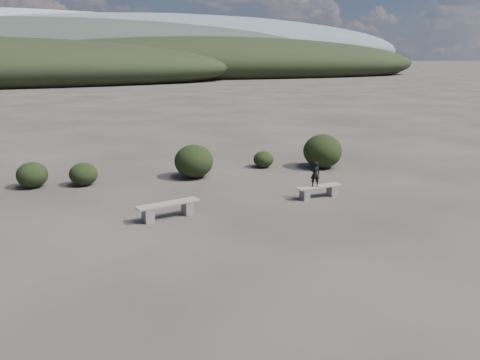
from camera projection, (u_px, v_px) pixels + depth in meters
name	position (u px, v px, depth m)	size (l,w,h in m)	color
ground	(315.00, 252.00, 11.91)	(1200.00, 1200.00, 0.00)	#302B26
bench_left	(168.00, 209.00, 14.32)	(2.02, 0.80, 0.49)	slate
bench_right	(319.00, 190.00, 16.45)	(1.75, 0.49, 0.43)	slate
seated_person	(315.00, 174.00, 16.22)	(0.32, 0.21, 0.89)	black
shrub_a	(83.00, 174.00, 18.02)	(1.07, 1.07, 0.88)	black
shrub_b	(194.00, 161.00, 19.13)	(1.59, 1.59, 1.36)	black
shrub_c	(264.00, 159.00, 21.00)	(0.92, 0.92, 0.73)	black
shrub_d	(323.00, 151.00, 20.84)	(1.72, 1.72, 1.50)	black
shrub_f	(32.00, 175.00, 17.70)	(1.15, 1.15, 0.97)	black
mountain_ridges	(49.00, 48.00, 312.25)	(500.00, 400.00, 56.00)	black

